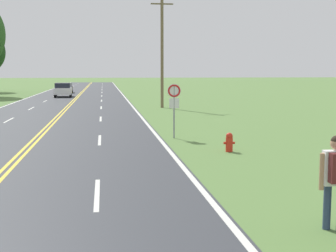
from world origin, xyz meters
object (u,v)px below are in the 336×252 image
(traffic_sign, at_px, (174,98))
(car_dark_grey_hatchback_mid_far, at_px, (65,88))
(hitchhiker_person, at_px, (336,173))
(fire_hydrant, at_px, (229,142))
(car_white_suv_mid_near, at_px, (63,89))

(traffic_sign, relative_size, car_dark_grey_hatchback_mid_far, 0.65)
(traffic_sign, distance_m, car_dark_grey_hatchback_mid_far, 45.00)
(hitchhiker_person, distance_m, fire_hydrant, 8.73)
(car_white_suv_mid_near, bearing_deg, traffic_sign, -169.83)
(hitchhiker_person, bearing_deg, fire_hydrant, 0.97)
(fire_hydrant, height_order, car_dark_grey_hatchback_mid_far, car_dark_grey_hatchback_mid_far)
(traffic_sign, bearing_deg, hitchhiker_person, -84.72)
(traffic_sign, relative_size, car_white_suv_mid_near, 0.57)
(hitchhiker_person, height_order, car_dark_grey_hatchback_mid_far, hitchhiker_person)
(fire_hydrant, bearing_deg, car_dark_grey_hatchback_mid_far, 101.39)
(hitchhiker_person, distance_m, car_white_suv_mid_near, 47.66)
(hitchhiker_person, xyz_separation_m, traffic_sign, (-1.15, 12.43, 0.71))
(hitchhiker_person, xyz_separation_m, car_dark_grey_hatchback_mid_far, (-9.31, 56.67, -0.37))
(traffic_sign, distance_m, car_white_suv_mid_near, 35.27)
(hitchhiker_person, height_order, traffic_sign, traffic_sign)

